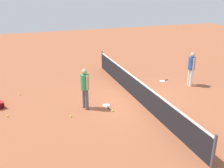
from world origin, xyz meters
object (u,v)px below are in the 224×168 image
object	(u,v)px
tennis_racket_near_player	(106,106)
tennis_ball_midcourt	(20,94)
player_near_side	(85,85)
tennis_racket_far_player	(163,81)
tennis_ball_by_net	(71,116)
tennis_ball_baseline	(7,116)
player_far_side	(191,66)
tennis_ball_near_player	(113,111)

from	to	relation	value
tennis_racket_near_player	tennis_ball_midcourt	world-z (taller)	tennis_ball_midcourt
player_near_side	tennis_racket_far_player	world-z (taller)	player_near_side
tennis_ball_midcourt	player_near_side	bearing A→B (deg)	46.55
player_near_side	tennis_ball_midcourt	bearing A→B (deg)	-133.45
tennis_racket_near_player	tennis_racket_far_player	bearing A→B (deg)	116.65
tennis_ball_by_net	tennis_ball_baseline	distance (m)	2.45
player_far_side	tennis_racket_near_player	xyz separation A→B (m)	(0.90, -4.73, -1.00)
tennis_ball_near_player	tennis_ball_by_net	distance (m)	1.68
tennis_racket_far_player	tennis_ball_near_player	xyz separation A→B (m)	(2.48, -3.68, 0.02)
tennis_racket_near_player	tennis_ball_midcourt	xyz separation A→B (m)	(-2.44, -3.41, 0.02)
tennis_racket_far_player	tennis_ball_baseline	distance (m)	7.83
player_near_side	tennis_ball_near_player	world-z (taller)	player_near_side
tennis_ball_midcourt	tennis_ball_baseline	size ratio (longest dim) A/B	1.00
player_far_side	tennis_ball_baseline	distance (m)	8.71
tennis_racket_near_player	tennis_ball_by_net	xyz separation A→B (m)	(0.50, -1.61, 0.02)
tennis_racket_near_player	tennis_ball_by_net	distance (m)	1.68
player_far_side	tennis_ball_midcourt	world-z (taller)	player_far_side
player_far_side	tennis_racket_far_player	world-z (taller)	player_far_side
tennis_ball_by_net	player_far_side	bearing A→B (deg)	102.51
tennis_ball_near_player	tennis_ball_by_net	bearing A→B (deg)	-93.11
player_far_side	tennis_ball_baseline	bearing A→B (deg)	-86.19
tennis_ball_near_player	tennis_racket_near_player	bearing A→B (deg)	-172.84
player_near_side	tennis_ball_baseline	distance (m)	3.20
tennis_racket_far_player	tennis_ball_by_net	size ratio (longest dim) A/B	9.20
tennis_ball_by_net	tennis_ball_midcourt	size ratio (longest dim) A/B	1.00
tennis_ball_baseline	tennis_ball_by_net	bearing A→B (deg)	70.20
tennis_ball_baseline	tennis_racket_far_player	bearing A→B (deg)	101.49
player_far_side	tennis_ball_baseline	size ratio (longest dim) A/B	25.76
tennis_ball_near_player	tennis_racket_far_player	bearing A→B (deg)	123.96
tennis_ball_near_player	tennis_ball_midcourt	distance (m)	4.62
tennis_ball_near_player	tennis_ball_baseline	xyz separation A→B (m)	(-0.92, -3.99, 0.00)
tennis_ball_near_player	tennis_ball_by_net	world-z (taller)	same
player_near_side	tennis_racket_near_player	bearing A→B (deg)	86.96
tennis_racket_near_player	tennis_ball_baseline	xyz separation A→B (m)	(-0.33, -3.91, 0.02)
tennis_racket_far_player	tennis_ball_midcourt	xyz separation A→B (m)	(-0.55, -7.16, 0.02)
tennis_ball_baseline	tennis_racket_near_player	bearing A→B (deg)	85.23
tennis_racket_near_player	player_near_side	bearing A→B (deg)	-93.04
tennis_racket_near_player	player_far_side	bearing A→B (deg)	100.81
player_far_side	tennis_ball_near_player	bearing A→B (deg)	-72.16
player_near_side	tennis_ball_by_net	xyz separation A→B (m)	(0.55, -0.73, -0.98)
tennis_ball_near_player	tennis_ball_by_net	xyz separation A→B (m)	(-0.09, -1.68, 0.00)
tennis_ball_near_player	player_near_side	bearing A→B (deg)	-123.85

